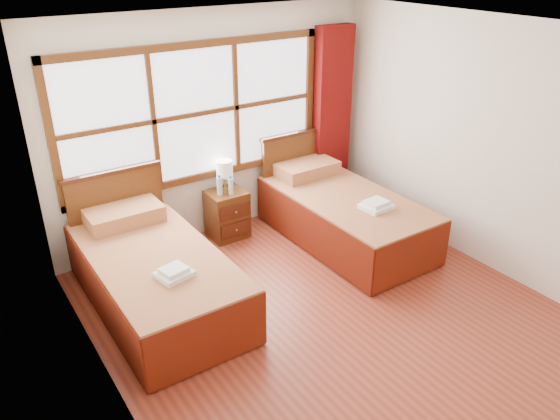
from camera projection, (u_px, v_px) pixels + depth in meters
floor at (334, 319)px, 5.14m from camera, size 4.50×4.50×0.00m
ceiling at (350, 33)px, 4.00m from camera, size 4.50×4.50×0.00m
wall_back at (215, 127)px, 6.25m from camera, size 4.00×0.00×4.00m
wall_left at (105, 264)px, 3.57m from camera, size 0.00×4.50×4.50m
wall_right at (492, 149)px, 5.57m from camera, size 0.00×4.50×4.50m
window at (196, 114)px, 6.01m from camera, size 3.16×0.06×1.56m
curtain at (332, 118)px, 7.00m from camera, size 0.50×0.16×2.30m
bed_left at (154, 273)px, 5.25m from camera, size 1.11×2.16×1.09m
bed_right at (342, 213)px, 6.42m from camera, size 1.10×2.14×1.07m
nightstand at (227, 214)px, 6.48m from camera, size 0.44×0.43×0.58m
towels_left at (174, 273)px, 4.74m from camera, size 0.33×0.30×0.09m
towels_right at (376, 205)px, 5.96m from camera, size 0.33×0.29×0.09m
lamp at (224, 169)px, 6.29m from camera, size 0.19×0.19×0.37m
bottle_near at (220, 186)px, 6.25m from camera, size 0.06×0.06×0.24m
bottle_far at (231, 186)px, 6.26m from camera, size 0.06×0.06×0.22m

